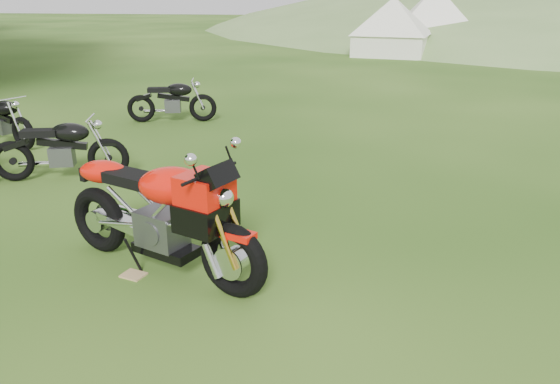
% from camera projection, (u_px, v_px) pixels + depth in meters
% --- Properties ---
extents(ground, '(120.00, 120.00, 0.00)m').
position_uv_depth(ground, '(297.00, 258.00, 5.45)').
color(ground, '#1A3C0D').
rests_on(ground, ground).
extents(sport_motorcycle, '(2.29, 1.38, 1.35)m').
position_uv_depth(sport_motorcycle, '(158.00, 205.00, 4.98)').
color(sport_motorcycle, red).
rests_on(sport_motorcycle, ground).
extents(plywood_board, '(0.25, 0.22, 0.02)m').
position_uv_depth(plywood_board, '(133.00, 275.00, 5.11)').
color(plywood_board, tan).
rests_on(plywood_board, ground).
extents(vintage_moto_a, '(1.85, 0.89, 0.95)m').
position_uv_depth(vintage_moto_a, '(59.00, 147.00, 7.58)').
color(vintage_moto_a, black).
rests_on(vintage_moto_a, ground).
extents(vintage_moto_c, '(1.76, 1.06, 0.92)m').
position_uv_depth(vintage_moto_c, '(0.00, 119.00, 9.36)').
color(vintage_moto_c, black).
rests_on(vintage_moto_c, ground).
extents(vintage_moto_d, '(1.78, 0.79, 0.91)m').
position_uv_depth(vintage_moto_d, '(172.00, 100.00, 11.01)').
color(vintage_moto_d, black).
rests_on(vintage_moto_d, ground).
extents(tent_left, '(3.30, 3.30, 2.44)m').
position_uv_depth(tent_left, '(393.00, 25.00, 22.36)').
color(tent_left, white).
rests_on(tent_left, ground).
extents(tent_mid, '(3.17, 3.17, 2.73)m').
position_uv_depth(tent_mid, '(434.00, 18.00, 24.84)').
color(tent_mid, white).
rests_on(tent_mid, ground).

